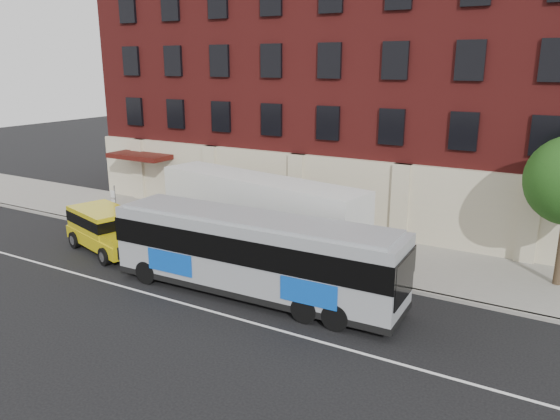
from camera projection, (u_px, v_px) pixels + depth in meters
The scene contains 9 objects.
ground at pixel (155, 303), 20.82m from camera, with size 120.00×120.00×0.00m, color black.
sidewalk at pixel (272, 238), 28.31m from camera, with size 60.00×6.00×0.15m, color gray.
kerb at pixel (241, 255), 25.81m from camera, with size 60.00×0.25×0.15m, color gray.
lane_line at pixel (163, 298), 21.24m from camera, with size 60.00×0.12×0.01m, color silver.
building at pixel (337, 87), 32.93m from camera, with size 30.00×12.10×15.00m.
sign_pole at pixel (115, 204), 29.66m from camera, with size 0.30×0.20×2.50m.
city_bus at pixel (254, 252), 21.00m from camera, with size 12.17×2.89×3.32m.
yellow_suv at pixel (106, 227), 26.38m from camera, with size 5.58×3.49×2.07m.
shipping_container at pixel (259, 216), 25.80m from camera, with size 11.55×4.23×3.77m.
Camera 1 is at (13.79, -14.10, 9.05)m, focal length 34.21 mm.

